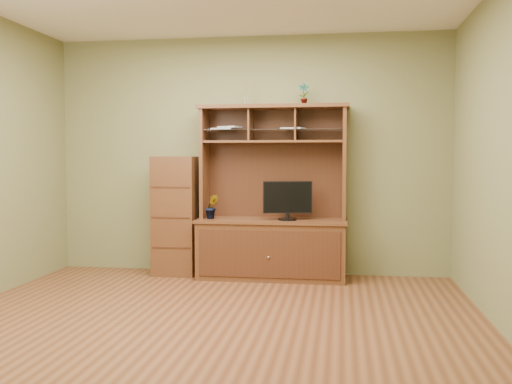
# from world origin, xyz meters

# --- Properties ---
(room) EXTENTS (4.54, 4.04, 2.74)m
(room) POSITION_xyz_m (0.00, 0.00, 1.35)
(room) COLOR #552D18
(room) RESTS_ON ground
(media_hutch) EXTENTS (1.66, 0.61, 1.90)m
(media_hutch) POSITION_xyz_m (0.30, 1.73, 0.52)
(media_hutch) COLOR #442513
(media_hutch) RESTS_ON room
(monitor) EXTENTS (0.52, 0.20, 0.42)m
(monitor) POSITION_xyz_m (0.47, 1.65, 0.87)
(monitor) COLOR black
(monitor) RESTS_ON media_hutch
(orchid_plant) EXTENTS (0.18, 0.16, 0.27)m
(orchid_plant) POSITION_xyz_m (-0.36, 1.65, 0.79)
(orchid_plant) COLOR #356021
(orchid_plant) RESTS_ON media_hutch
(top_plant) EXTENTS (0.13, 0.09, 0.24)m
(top_plant) POSITION_xyz_m (0.63, 1.80, 2.02)
(top_plant) COLOR #245D20
(top_plant) RESTS_ON media_hutch
(reed_diffuser) EXTENTS (0.06, 0.06, 0.30)m
(reed_diffuser) POSITION_xyz_m (-0.02, 1.80, 2.02)
(reed_diffuser) COLOR silver
(reed_diffuser) RESTS_ON media_hutch
(magazines) EXTENTS (1.06, 0.24, 0.04)m
(magazines) POSITION_xyz_m (0.01, 1.80, 1.65)
(magazines) COLOR #B3B3B8
(magazines) RESTS_ON media_hutch
(side_cabinet) EXTENTS (0.48, 0.44, 1.34)m
(side_cabinet) POSITION_xyz_m (-0.80, 1.77, 0.67)
(side_cabinet) COLOR #442513
(side_cabinet) RESTS_ON room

